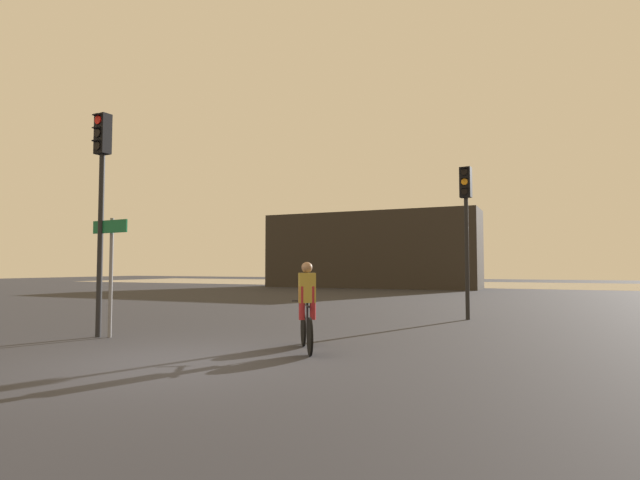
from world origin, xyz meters
TOP-DOWN VIEW (x-y plane):
  - ground_plane at (0.00, 0.00)m, footprint 120.00×120.00m
  - water_strip at (0.00, 39.22)m, footprint 80.00×16.00m
  - distant_building at (-6.26, 29.22)m, footprint 15.80×4.00m
  - traffic_light_far_right at (3.53, 8.73)m, footprint 0.35×0.37m
  - traffic_light_near_left at (-3.34, 1.71)m, footprint 0.34×0.36m
  - direction_sign_post at (-3.05, 1.74)m, footprint 1.10×0.16m
  - cyclist at (1.63, 1.91)m, footprint 0.95×1.47m

SIDE VIEW (x-z plane):
  - ground_plane at x=0.00m, z-range 0.00..0.00m
  - water_strip at x=0.00m, z-range 0.00..0.01m
  - cyclist at x=1.63m, z-range 0.01..1.63m
  - direction_sign_post at x=-3.05m, z-range 0.40..3.00m
  - distant_building at x=-6.26m, z-range 0.00..5.55m
  - traffic_light_far_right at x=3.53m, z-range 0.87..5.34m
  - traffic_light_near_left at x=-3.34m, z-range 0.93..5.87m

